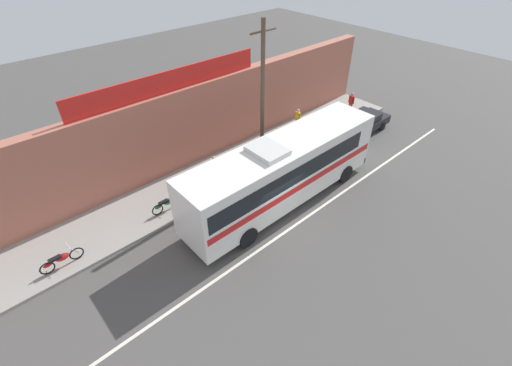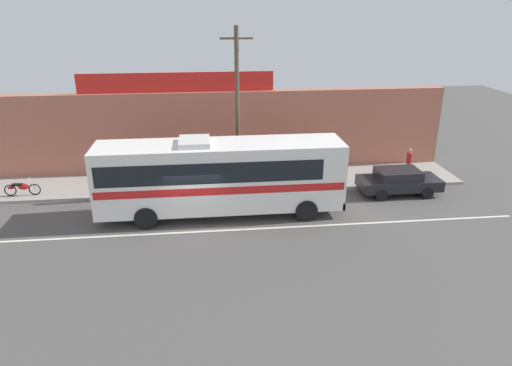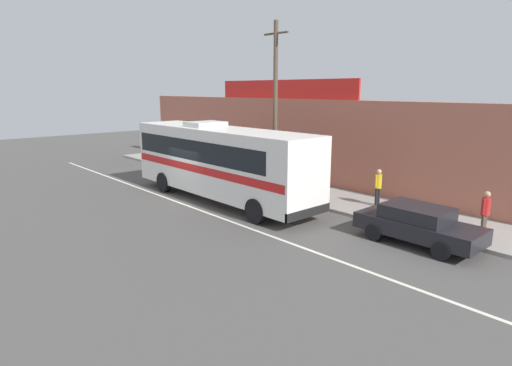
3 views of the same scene
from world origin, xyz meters
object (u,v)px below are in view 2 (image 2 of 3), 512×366
at_px(intercity_bus, 219,174).
at_px(pedestrian_far_left, 321,159).
at_px(motorcycle_orange, 22,188).
at_px(motorcycle_red, 126,183).
at_px(pedestrian_far_right, 188,169).
at_px(parked_car, 399,181).
at_px(utility_pole, 237,110).
at_px(pedestrian_near_shop, 409,160).

height_order(intercity_bus, pedestrian_far_left, intercity_bus).
xyz_separation_m(motorcycle_orange, pedestrian_far_left, (16.23, 1.31, 0.56)).
xyz_separation_m(motorcycle_orange, motorcycle_red, (5.29, 0.16, 0.00)).
height_order(pedestrian_far_left, pedestrian_far_right, pedestrian_far_left).
distance_m(parked_car, motorcycle_orange, 19.79).
bearing_deg(utility_pole, motorcycle_red, 174.33).
relative_size(motorcycle_red, pedestrian_far_left, 1.09).
xyz_separation_m(parked_car, pedestrian_far_left, (-3.49, 2.94, 0.39)).
bearing_deg(intercity_bus, pedestrian_far_left, 36.24).
distance_m(parked_car, pedestrian_near_shop, 2.55).
xyz_separation_m(intercity_bus, motorcycle_orange, (-10.18, 3.13, -1.50)).
distance_m(intercity_bus, motorcycle_red, 6.08).
height_order(intercity_bus, motorcycle_orange, intercity_bus).
relative_size(parked_car, pedestrian_far_right, 2.63).
bearing_deg(motorcycle_orange, pedestrian_far_left, 4.60).
xyz_separation_m(intercity_bus, parked_car, (9.55, 1.50, -1.33)).
distance_m(intercity_bus, pedestrian_near_shop, 11.57).
distance_m(pedestrian_near_shop, pedestrian_far_right, 12.56).
relative_size(utility_pole, motorcycle_orange, 4.59).
xyz_separation_m(intercity_bus, utility_pole, (1.11, 2.69, 2.42)).
bearing_deg(motorcycle_red, utility_pole, -5.67).
xyz_separation_m(motorcycle_red, pedestrian_near_shop, (15.85, 0.29, 0.56)).
bearing_deg(pedestrian_far_right, intercity_bus, -66.56).
bearing_deg(motorcycle_orange, motorcycle_red, 1.72).
bearing_deg(motorcycle_orange, pedestrian_near_shop, 1.21).
distance_m(intercity_bus, pedestrian_far_left, 7.56).
distance_m(utility_pole, pedestrian_far_left, 6.22).
relative_size(parked_car, pedestrian_far_left, 2.51).
xyz_separation_m(intercity_bus, pedestrian_far_right, (-1.59, 3.67, -0.99)).
bearing_deg(pedestrian_far_right, motorcycle_red, -173.36).
xyz_separation_m(parked_car, pedestrian_far_right, (-11.14, 2.18, 0.34)).
xyz_separation_m(pedestrian_far_left, pedestrian_far_right, (-7.64, -0.76, -0.05)).
distance_m(parked_car, utility_pole, 9.31).
height_order(motorcycle_orange, motorcycle_red, same).
height_order(intercity_bus, pedestrian_near_shop, intercity_bus).
xyz_separation_m(motorcycle_orange, pedestrian_near_shop, (21.14, 0.45, 0.56)).
bearing_deg(pedestrian_near_shop, utility_pole, -174.88).
height_order(parked_car, utility_pole, utility_pole).
height_order(pedestrian_near_shop, pedestrian_far_left, pedestrian_near_shop).
bearing_deg(utility_pole, parked_car, -8.08).
relative_size(parked_car, motorcycle_orange, 2.32).
distance_m(pedestrian_near_shop, pedestrian_far_left, 4.99).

